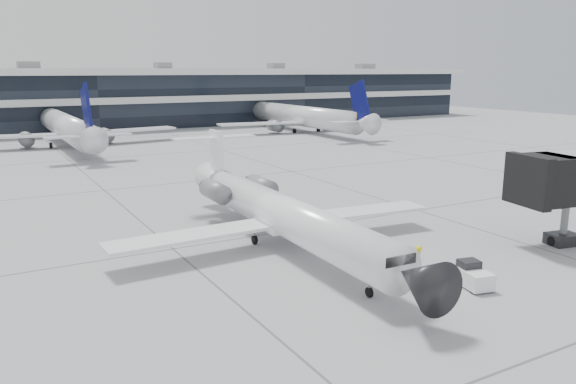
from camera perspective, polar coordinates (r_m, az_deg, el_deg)
ground at (r=39.75m, az=2.24°, el=-3.61°), size 220.00×220.00×0.00m
terminal at (r=116.39m, az=-19.73°, el=8.68°), size 170.00×22.00×10.00m
bg_jet_center at (r=88.99m, az=-21.49°, el=4.41°), size 32.00×40.00×9.60m
bg_jet_right at (r=102.43m, az=1.30°, el=6.18°), size 32.00×40.00×9.60m
regional_jet at (r=35.10m, az=-0.74°, el=-2.12°), size 21.83×27.17×6.28m
ramp_worker at (r=30.11m, az=12.93°, el=-7.17°), size 0.88×0.82×2.02m
baggage_tug at (r=30.48m, az=18.27°, el=-8.10°), size 1.63×2.26×1.30m
traffic_cone at (r=47.63m, az=-3.26°, el=-0.65°), size 0.38×0.38×0.49m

